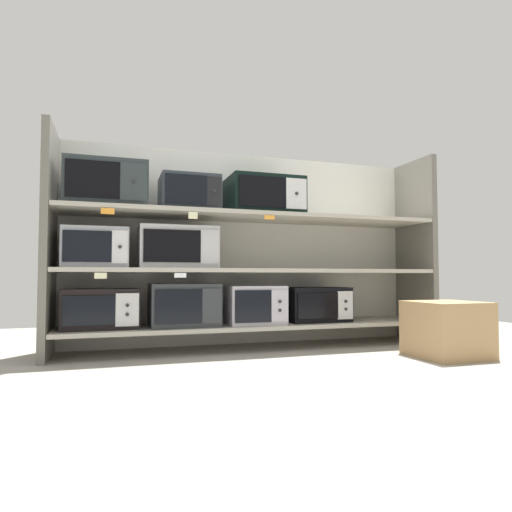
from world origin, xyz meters
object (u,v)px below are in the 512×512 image
at_px(microwave_3, 316,304).
at_px(microwave_5, 177,248).
at_px(microwave_2, 253,305).
at_px(microwave_8, 264,197).
at_px(microwave_6, 107,186).
at_px(microwave_4, 96,248).
at_px(microwave_7, 189,195).
at_px(shipping_carton, 447,329).
at_px(microwave_0, 101,309).
at_px(microwave_1, 184,305).

relative_size(microwave_3, microwave_5, 0.90).
relative_size(microwave_2, microwave_3, 0.86).
bearing_deg(microwave_8, microwave_6, 180.00).
bearing_deg(microwave_2, microwave_4, 179.99).
xyz_separation_m(microwave_7, shipping_carton, (1.65, -0.76, -0.97)).
bearing_deg(shipping_carton, microwave_0, 161.22).
relative_size(microwave_2, microwave_7, 1.02).
height_order(microwave_1, microwave_6, microwave_6).
bearing_deg(microwave_5, microwave_4, -180.00).
xyz_separation_m(microwave_0, microwave_1, (0.57, -0.00, 0.02)).
xyz_separation_m(microwave_2, shipping_carton, (1.15, -0.76, -0.14)).
height_order(microwave_0, microwave_2, microwave_2).
distance_m(microwave_0, microwave_6, 0.86).
bearing_deg(shipping_carton, microwave_4, 161.53).
bearing_deg(microwave_5, shipping_carton, -23.87).
xyz_separation_m(microwave_5, microwave_6, (-0.50, -0.00, 0.43)).
bearing_deg(microwave_7, shipping_carton, -24.90).
xyz_separation_m(microwave_2, microwave_3, (0.53, 0.00, -0.01)).
distance_m(microwave_1, shipping_carton, 1.85).
relative_size(microwave_0, microwave_8, 0.90).
relative_size(microwave_1, microwave_6, 0.89).
distance_m(microwave_4, microwave_8, 1.30).
bearing_deg(microwave_6, microwave_5, 0.01).
height_order(microwave_3, microwave_7, microwave_7).
xyz_separation_m(microwave_2, microwave_7, (-0.50, -0.00, 0.82)).
bearing_deg(microwave_0, microwave_1, -0.02).
height_order(microwave_3, microwave_5, microwave_5).
distance_m(microwave_8, shipping_carton, 1.63).
bearing_deg(microwave_3, microwave_5, -179.99).
bearing_deg(microwave_7, microwave_1, 179.59).
xyz_separation_m(microwave_2, microwave_5, (-0.58, 0.00, 0.43)).
bearing_deg(shipping_carton, microwave_8, 144.14).
xyz_separation_m(microwave_1, microwave_8, (0.62, -0.00, 0.83)).
height_order(microwave_0, microwave_4, microwave_4).
distance_m(microwave_6, microwave_7, 0.58).
relative_size(microwave_1, microwave_4, 1.12).
bearing_deg(microwave_3, microwave_2, -179.96).
bearing_deg(microwave_8, microwave_5, 179.99).
height_order(microwave_3, shipping_carton, microwave_3).
bearing_deg(microwave_3, microwave_0, 180.00).
height_order(microwave_2, microwave_6, microwave_6).
relative_size(microwave_0, microwave_7, 1.20).
xyz_separation_m(microwave_1, microwave_5, (-0.05, 0.00, 0.42)).
relative_size(microwave_0, microwave_3, 1.02).
relative_size(microwave_5, microwave_6, 1.01).
bearing_deg(microwave_6, microwave_1, 0.00).
relative_size(microwave_3, microwave_6, 0.90).
height_order(microwave_1, microwave_2, microwave_1).
height_order(microwave_2, microwave_5, microwave_5).
relative_size(microwave_0, microwave_2, 1.18).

